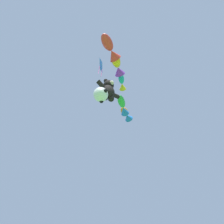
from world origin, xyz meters
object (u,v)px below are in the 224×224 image
(fish_kite_teal, at_px, (122,83))
(fish_kite_emerald, at_px, (123,106))
(teddy_bear_kite, at_px, (108,90))
(soccer_ball_kite, at_px, (101,95))
(fish_kite_goldfin, at_px, (118,66))
(fish_kite_tangerine, at_px, (126,114))
(fish_kite_crimson, at_px, (110,49))
(diamond_kite, at_px, (101,66))

(fish_kite_teal, bearing_deg, fish_kite_emerald, 42.92)
(teddy_bear_kite, bearing_deg, soccer_ball_kite, -167.71)
(soccer_ball_kite, distance_m, fish_kite_goldfin, 3.36)
(fish_kite_teal, distance_m, fish_kite_goldfin, 2.10)
(fish_kite_emerald, bearing_deg, soccer_ball_kite, -162.55)
(teddy_bear_kite, relative_size, fish_kite_teal, 1.43)
(fish_kite_tangerine, distance_m, fish_kite_goldfin, 5.91)
(fish_kite_tangerine, distance_m, fish_kite_crimson, 7.48)
(fish_kite_crimson, distance_m, diamond_kite, 2.35)
(fish_kite_emerald, height_order, fish_kite_teal, fish_kite_teal)
(fish_kite_emerald, bearing_deg, fish_kite_crimson, -145.07)
(fish_kite_tangerine, bearing_deg, fish_kite_crimson, -146.16)
(fish_kite_teal, bearing_deg, teddy_bear_kite, 152.26)
(fish_kite_emerald, xyz_separation_m, fish_kite_goldfin, (-3.38, -2.68, 0.14))
(diamond_kite, bearing_deg, fish_kite_teal, -4.56)
(fish_kite_crimson, bearing_deg, soccer_ball_kite, 63.57)
(fish_kite_goldfin, bearing_deg, fish_kite_crimson, -154.67)
(teddy_bear_kite, xyz_separation_m, fish_kite_emerald, (2.84, 0.98, 1.03))
(fish_kite_crimson, bearing_deg, fish_kite_goldfin, 25.33)
(soccer_ball_kite, relative_size, fish_kite_tangerine, 0.58)
(soccer_ball_kite, height_order, fish_kite_tangerine, fish_kite_tangerine)
(soccer_ball_kite, xyz_separation_m, fish_kite_goldfin, (0.35, -1.51, 2.99))
(fish_kite_tangerine, distance_m, fish_kite_teal, 3.91)
(teddy_bear_kite, height_order, fish_kite_emerald, fish_kite_emerald)
(fish_kite_teal, xyz_separation_m, fish_kite_goldfin, (-1.68, -1.10, -0.62))
(soccer_ball_kite, distance_m, fish_kite_crimson, 3.70)
(fish_kite_goldfin, xyz_separation_m, diamond_kite, (-0.79, 1.30, 0.87))
(teddy_bear_kite, xyz_separation_m, fish_kite_crimson, (-1.97, -2.39, 0.96))
(fish_kite_crimson, bearing_deg, fish_kite_tangerine, 33.84)
(fish_kite_emerald, xyz_separation_m, fish_kite_teal, (-1.70, -1.58, 0.76))
(fish_kite_emerald, height_order, diamond_kite, diamond_kite)
(teddy_bear_kite, bearing_deg, fish_kite_goldfin, -107.41)
(soccer_ball_kite, height_order, fish_kite_goldfin, fish_kite_goldfin)
(teddy_bear_kite, height_order, fish_kite_goldfin, fish_kite_goldfin)
(fish_kite_crimson, bearing_deg, teddy_bear_kite, 50.40)
(teddy_bear_kite, bearing_deg, fish_kite_teal, -27.74)
(fish_kite_tangerine, height_order, fish_kite_crimson, fish_kite_tangerine)
(soccer_ball_kite, xyz_separation_m, diamond_kite, (-0.44, -0.21, 3.86))
(fish_kite_teal, xyz_separation_m, fish_kite_crimson, (-3.12, -1.78, -0.82))
(fish_kite_crimson, xyz_separation_m, diamond_kite, (0.65, 1.98, 1.08))
(fish_kite_teal, bearing_deg, fish_kite_crimson, -150.21)
(fish_kite_emerald, bearing_deg, fish_kite_teal, -137.08)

